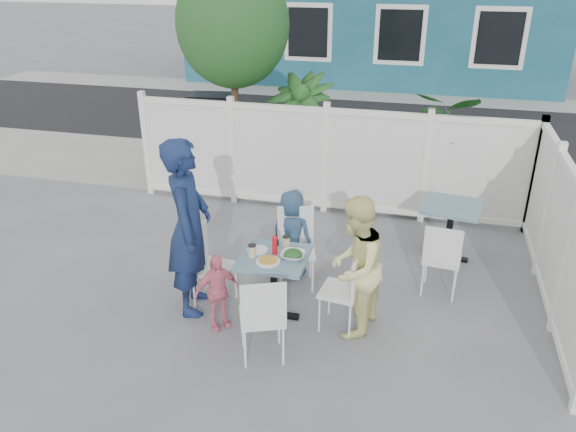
% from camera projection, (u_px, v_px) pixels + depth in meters
% --- Properties ---
extents(ground, '(80.00, 80.00, 0.00)m').
position_uv_depth(ground, '(276.00, 291.00, 6.55)').
color(ground, slate).
extents(near_sidewalk, '(24.00, 2.60, 0.01)m').
position_uv_depth(near_sidewalk, '(334.00, 178.00, 9.89)').
color(near_sidewalk, gray).
rests_on(near_sidewalk, ground).
extents(street, '(24.00, 5.00, 0.01)m').
position_uv_depth(street, '(362.00, 124.00, 13.14)').
color(street, black).
rests_on(street, ground).
extents(far_sidewalk, '(24.00, 1.60, 0.01)m').
position_uv_depth(far_sidewalk, '(376.00, 95.00, 15.87)').
color(far_sidewalk, gray).
rests_on(far_sidewalk, ground).
extents(fence_back, '(5.86, 0.08, 1.60)m').
position_uv_depth(fence_back, '(325.00, 162.00, 8.31)').
color(fence_back, white).
rests_on(fence_back, ground).
extents(fence_right, '(0.08, 3.66, 1.60)m').
position_uv_depth(fence_right, '(557.00, 238.00, 6.07)').
color(fence_right, white).
rests_on(fence_right, ground).
extents(tree, '(1.80, 1.62, 3.59)m').
position_uv_depth(tree, '(232.00, 25.00, 8.73)').
color(tree, '#382316').
rests_on(tree, ground).
extents(utility_cabinet, '(0.74, 0.57, 1.26)m').
position_uv_depth(utility_cabinet, '(212.00, 131.00, 10.33)').
color(utility_cabinet, gold).
rests_on(utility_cabinet, ground).
extents(potted_shrub_a, '(1.36, 1.36, 1.93)m').
position_uv_depth(potted_shrub_a, '(299.00, 135.00, 8.98)').
color(potted_shrub_a, '#15401C').
rests_on(potted_shrub_a, ground).
extents(potted_shrub_b, '(1.89, 1.70, 1.89)m').
position_uv_depth(potted_shrub_b, '(429.00, 148.00, 8.44)').
color(potted_shrub_b, '#15401C').
rests_on(potted_shrub_b, ground).
extents(main_table, '(0.71, 0.71, 0.74)m').
position_uv_depth(main_table, '(274.00, 270.00, 5.86)').
color(main_table, '#436377').
rests_on(main_table, ground).
extents(spare_table, '(0.81, 0.81, 0.75)m').
position_uv_depth(spare_table, '(451.00, 217.00, 7.03)').
color(spare_table, '#436377').
rests_on(spare_table, ground).
extents(chair_left, '(0.44, 0.46, 0.91)m').
position_uv_depth(chair_left, '(207.00, 260.00, 6.13)').
color(chair_left, white).
rests_on(chair_left, ground).
extents(chair_right, '(0.43, 0.44, 0.88)m').
position_uv_depth(chair_right, '(348.00, 286.00, 5.69)').
color(chair_right, white).
rests_on(chair_right, ground).
extents(chair_back, '(0.52, 0.51, 0.94)m').
position_uv_depth(chair_back, '(296.00, 241.00, 6.52)').
color(chair_back, white).
rests_on(chair_back, ground).
extents(chair_near, '(0.54, 0.53, 0.92)m').
position_uv_depth(chair_near, '(263.00, 314.00, 5.20)').
color(chair_near, white).
rests_on(chair_near, ground).
extents(chair_spare, '(0.44, 0.43, 0.90)m').
position_uv_depth(chair_spare, '(442.00, 255.00, 6.26)').
color(chair_spare, white).
rests_on(chair_spare, ground).
extents(man, '(0.62, 0.80, 1.94)m').
position_uv_depth(man, '(189.00, 228.00, 5.87)').
color(man, '#15244C').
rests_on(man, ground).
extents(woman, '(0.68, 0.81, 1.49)m').
position_uv_depth(woman, '(355.00, 267.00, 5.57)').
color(woman, '#F4ED4A').
rests_on(woman, ground).
extents(boy, '(0.61, 0.48, 1.10)m').
position_uv_depth(boy, '(292.00, 234.00, 6.67)').
color(boy, navy).
rests_on(boy, ground).
extents(toddler, '(0.50, 0.50, 0.85)m').
position_uv_depth(toddler, '(217.00, 292.00, 5.75)').
color(toddler, pink).
rests_on(toddler, ground).
extents(plate_main, '(0.25, 0.25, 0.02)m').
position_uv_depth(plate_main, '(268.00, 261.00, 5.67)').
color(plate_main, white).
rests_on(plate_main, main_table).
extents(plate_side, '(0.22, 0.22, 0.02)m').
position_uv_depth(plate_side, '(257.00, 250.00, 5.90)').
color(plate_side, white).
rests_on(plate_side, main_table).
extents(salad_bowl, '(0.25, 0.25, 0.06)m').
position_uv_depth(salad_bowl, '(293.00, 255.00, 5.74)').
color(salad_bowl, white).
rests_on(salad_bowl, main_table).
extents(coffee_cup_a, '(0.08, 0.08, 0.13)m').
position_uv_depth(coffee_cup_a, '(252.00, 251.00, 5.76)').
color(coffee_cup_a, beige).
rests_on(coffee_cup_a, main_table).
extents(coffee_cup_b, '(0.08, 0.08, 0.11)m').
position_uv_depth(coffee_cup_b, '(286.00, 242.00, 5.96)').
color(coffee_cup_b, beige).
rests_on(coffee_cup_b, main_table).
extents(ketchup_bottle, '(0.06, 0.06, 0.18)m').
position_uv_depth(ketchup_bottle, '(275.00, 246.00, 5.81)').
color(ketchup_bottle, red).
rests_on(ketchup_bottle, main_table).
extents(salt_shaker, '(0.03, 0.03, 0.06)m').
position_uv_depth(salt_shaker, '(276.00, 241.00, 6.03)').
color(salt_shaker, white).
rests_on(salt_shaker, main_table).
extents(pepper_shaker, '(0.03, 0.03, 0.07)m').
position_uv_depth(pepper_shaker, '(277.00, 242.00, 5.99)').
color(pepper_shaker, black).
rests_on(pepper_shaker, main_table).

